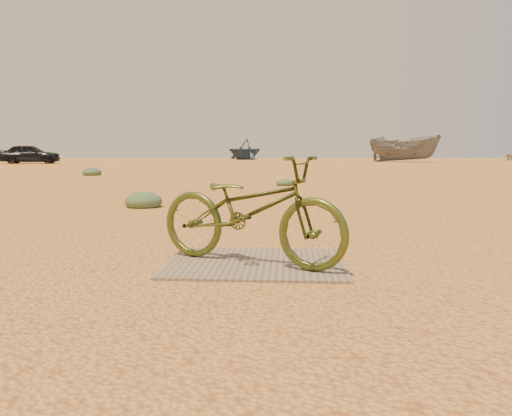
# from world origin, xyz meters

# --- Properties ---
(ground) EXTENTS (120.00, 120.00, 0.00)m
(ground) POSITION_xyz_m (0.00, 0.00, 0.00)
(ground) COLOR gold
(ground) RESTS_ON ground
(plywood_board) EXTENTS (1.58, 1.26, 0.02)m
(plywood_board) POSITION_xyz_m (0.55, -0.33, 0.01)
(plywood_board) COLOR #856C5B
(plywood_board) RESTS_ON ground
(bicycle) EXTENTS (1.92, 1.33, 0.96)m
(bicycle) POSITION_xyz_m (0.50, -0.39, 0.50)
(bicycle) COLOR #44501C
(bicycle) RESTS_ON plywood_board
(car) EXTENTS (4.54, 2.73, 1.45)m
(car) POSITION_xyz_m (-18.65, 31.77, 0.72)
(car) COLOR black
(car) RESTS_ON ground
(boat_near_left) EXTENTS (5.01, 6.38, 1.20)m
(boat_near_left) POSITION_xyz_m (-21.24, 37.51, 0.60)
(boat_near_left) COLOR silver
(boat_near_left) RESTS_ON ground
(boat_far_left) EXTENTS (5.63, 5.64, 2.25)m
(boat_far_left) POSITION_xyz_m (-3.88, 48.31, 1.13)
(boat_far_left) COLOR navy
(boat_far_left) RESTS_ON ground
(boat_mid_right) EXTENTS (6.31, 3.90, 2.29)m
(boat_mid_right) POSITION_xyz_m (10.63, 38.92, 1.14)
(boat_mid_right) COLOR slate
(boat_mid_right) RESTS_ON ground
(kale_a) EXTENTS (0.66, 0.66, 0.36)m
(kale_a) POSITION_xyz_m (-1.77, 4.03, 0.00)
(kale_a) COLOR #506444
(kale_a) RESTS_ON ground
(kale_b) EXTENTS (0.46, 0.46, 0.25)m
(kale_b) POSITION_xyz_m (0.70, 9.64, 0.00)
(kale_b) COLOR #506444
(kale_b) RESTS_ON ground
(kale_c) EXTENTS (0.75, 0.75, 0.41)m
(kale_c) POSITION_xyz_m (-7.11, 14.94, 0.00)
(kale_c) COLOR #506444
(kale_c) RESTS_ON ground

